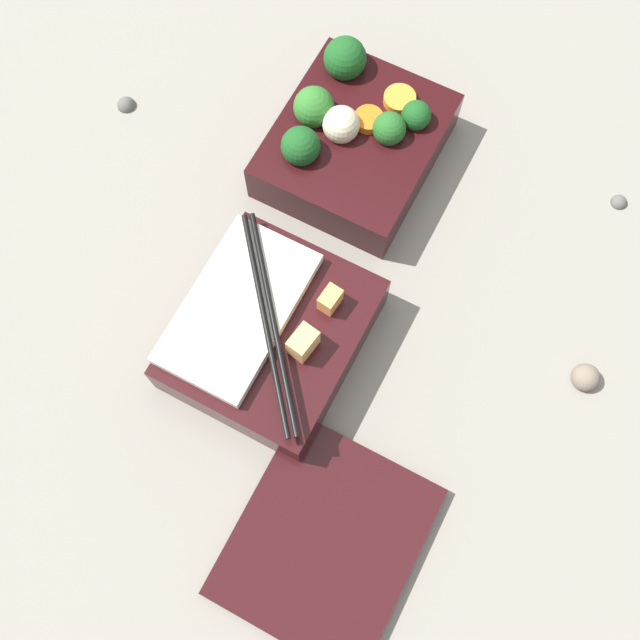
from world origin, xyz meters
name	(u,v)px	position (x,y,z in m)	size (l,w,h in m)	color
ground_plane	(304,245)	(0.00, 0.00, 0.00)	(3.00, 3.00, 0.00)	gray
bento_tray_vegetable	(356,140)	(-0.11, 0.00, 0.03)	(0.17, 0.15, 0.08)	black
bento_tray_rice	(269,332)	(0.10, 0.02, 0.03)	(0.17, 0.15, 0.07)	black
bento_lid	(326,541)	(0.23, 0.15, 0.01)	(0.17, 0.14, 0.01)	black
pebble_0	(585,379)	(0.00, 0.29, 0.01)	(0.03, 0.03, 0.03)	#7A6B5B
pebble_1	(125,103)	(-0.05, -0.24, 0.00)	(0.02, 0.02, 0.02)	#595651
pebble_2	(620,201)	(-0.18, 0.25, 0.00)	(0.02, 0.02, 0.02)	#595651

